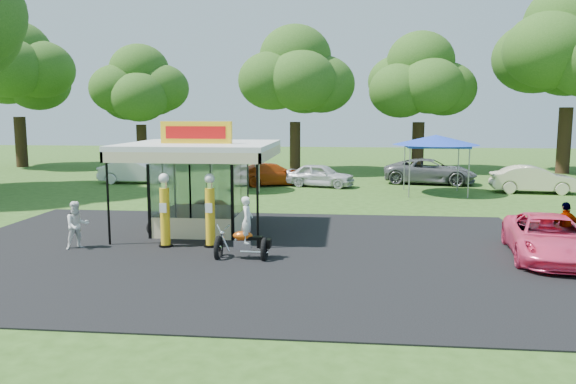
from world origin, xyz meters
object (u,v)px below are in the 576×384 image
at_px(gas_pump_left, 165,212).
at_px(bg_car_a, 135,172).
at_px(bg_car_d, 430,171).
at_px(pink_sedan, 548,238).
at_px(tent_west, 235,147).
at_px(bg_car_c, 320,175).
at_px(bg_car_b, 272,174).
at_px(spectator_west, 77,225).
at_px(spectator_east_b, 565,229).
at_px(bg_car_e, 534,180).
at_px(motorcycle, 245,234).
at_px(tent_east, 436,140).
at_px(gas_station_kiosk, 201,185).
at_px(kiosk_car, 215,209).
at_px(gas_pump_right, 210,212).

relative_size(gas_pump_left, bg_car_a, 0.55).
distance_m(gas_pump_left, bg_car_d, 21.73).
height_order(pink_sedan, bg_car_d, bg_car_d).
height_order(bg_car_d, tent_west, tent_west).
height_order(bg_car_a, bg_car_c, bg_car_a).
relative_size(bg_car_b, tent_west, 1.18).
distance_m(pink_sedan, spectator_west, 15.04).
distance_m(spectator_east_b, bg_car_e, 14.97).
height_order(motorcycle, bg_car_b, motorcycle).
relative_size(motorcycle, tent_east, 0.43).
bearing_deg(gas_station_kiosk, motorcycle, -58.70).
xyz_separation_m(kiosk_car, spectator_west, (-3.39, -5.34, 0.32)).
bearing_deg(gas_pump_left, bg_car_b, 85.12).
distance_m(bg_car_c, bg_car_e, 12.20).
height_order(spectator_east_b, bg_car_d, spectator_east_b).
xyz_separation_m(gas_pump_left, bg_car_c, (4.44, 16.33, -0.49)).
distance_m(motorcycle, bg_car_a, 20.95).
bearing_deg(gas_pump_right, bg_car_d, 61.80).
height_order(gas_pump_right, spectator_east_b, gas_pump_right).
distance_m(gas_pump_left, pink_sedan, 12.22).
bearing_deg(spectator_east_b, gas_pump_right, -6.07).
height_order(gas_pump_right, bg_car_a, gas_pump_right).
xyz_separation_m(gas_station_kiosk, spectator_west, (-3.39, -3.14, -0.98)).
xyz_separation_m(bg_car_a, bg_car_d, (18.85, 1.63, 0.05)).
xyz_separation_m(gas_station_kiosk, gas_pump_left, (-0.56, -2.64, -0.58)).
xyz_separation_m(motorcycle, spectator_east_b, (9.97, 1.58, 0.06)).
bearing_deg(tent_west, bg_car_b, 54.37).
distance_m(pink_sedan, spectator_east_b, 0.91).
distance_m(gas_pump_left, motorcycle, 3.23).
bearing_deg(tent_east, gas_station_kiosk, -132.60).
distance_m(motorcycle, bg_car_c, 17.67).
bearing_deg(pink_sedan, spectator_east_b, 47.34).
distance_m(bg_car_b, bg_car_c, 3.04).
bearing_deg(kiosk_car, bg_car_e, -58.04).
distance_m(pink_sedan, tent_west, 19.24).
xyz_separation_m(bg_car_a, bg_car_b, (8.93, -0.17, -0.06)).
relative_size(gas_station_kiosk, tent_west, 1.34).
relative_size(motorcycle, pink_sedan, 0.42).
height_order(bg_car_a, tent_west, tent_west).
relative_size(spectator_east_b, tent_east, 0.36).
height_order(spectator_east_b, bg_car_a, spectator_east_b).
xyz_separation_m(gas_pump_right, bg_car_c, (2.94, 16.18, -0.49)).
bearing_deg(spectator_east_b, kiosk_car, -27.05).
height_order(spectator_west, spectator_east_b, spectator_east_b).
bearing_deg(spectator_east_b, gas_station_kiosk, -17.57).
xyz_separation_m(gas_station_kiosk, gas_pump_right, (0.94, -2.49, -0.58)).
distance_m(gas_station_kiosk, bg_car_e, 20.13).
relative_size(bg_car_e, tent_west, 1.15).
bearing_deg(pink_sedan, tent_west, 139.67).
height_order(gas_station_kiosk, gas_pump_right, gas_station_kiosk).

